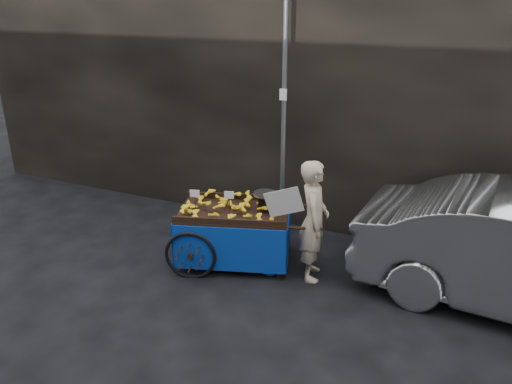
% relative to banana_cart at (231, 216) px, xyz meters
% --- Properties ---
extents(ground, '(80.00, 80.00, 0.00)m').
position_rel_banana_cart_xyz_m(ground, '(0.02, 0.03, -0.76)').
color(ground, black).
rests_on(ground, ground).
extents(building_wall, '(13.50, 2.00, 5.00)m').
position_rel_banana_cart_xyz_m(building_wall, '(0.41, 2.63, 1.74)').
color(building_wall, black).
rests_on(building_wall, ground).
extents(street_pole, '(0.12, 0.10, 4.00)m').
position_rel_banana_cart_xyz_m(street_pole, '(0.32, 1.33, 1.24)').
color(street_pole, slate).
rests_on(street_pole, ground).
extents(banana_cart, '(2.47, 1.65, 1.24)m').
position_rel_banana_cart_xyz_m(banana_cart, '(0.00, 0.00, 0.00)').
color(banana_cart, black).
rests_on(banana_cart, ground).
extents(vendor, '(0.96, 0.75, 1.79)m').
position_rel_banana_cart_xyz_m(vendor, '(1.27, 0.09, 0.13)').
color(vendor, '#C1AC90').
rests_on(vendor, ground).
extents(plastic_bag, '(0.31, 0.25, 0.28)m').
position_rel_banana_cart_xyz_m(plastic_bag, '(0.70, -0.16, -0.62)').
color(plastic_bag, blue).
rests_on(plastic_bag, ground).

